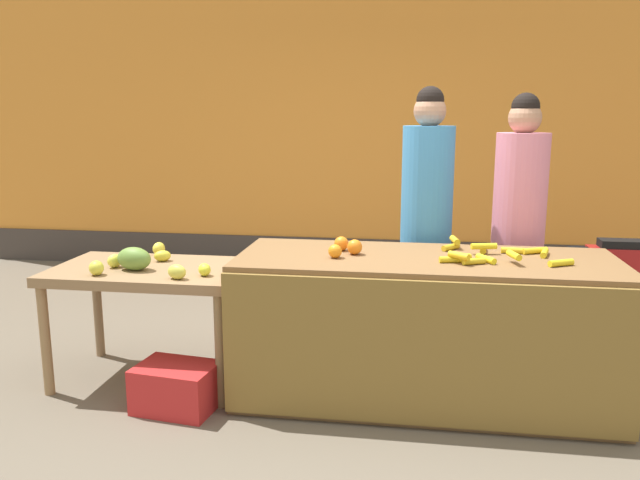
% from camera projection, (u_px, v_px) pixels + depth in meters
% --- Properties ---
extents(ground_plane, '(24.00, 24.00, 0.00)m').
position_uv_depth(ground_plane, '(364.00, 392.00, 3.80)').
color(ground_plane, '#665B4C').
extents(market_wall_back, '(9.02, 0.23, 3.39)m').
position_uv_depth(market_wall_back, '(391.00, 113.00, 6.42)').
color(market_wall_back, orange).
rests_on(market_wall_back, ground).
extents(fruit_stall_counter, '(2.16, 0.84, 0.85)m').
position_uv_depth(fruit_stall_counter, '(424.00, 329.00, 3.65)').
color(fruit_stall_counter, brown).
rests_on(fruit_stall_counter, ground).
extents(side_table_wooden, '(1.17, 0.72, 0.73)m').
position_uv_depth(side_table_wooden, '(150.00, 281.00, 3.87)').
color(side_table_wooden, olive).
rests_on(side_table_wooden, ground).
extents(banana_bunch_pile, '(0.72, 0.56, 0.07)m').
position_uv_depth(banana_bunch_pile, '(492.00, 253.00, 3.56)').
color(banana_bunch_pile, gold).
rests_on(banana_bunch_pile, fruit_stall_counter).
extents(orange_pile, '(0.18, 0.28, 0.09)m').
position_uv_depth(orange_pile, '(345.00, 247.00, 3.65)').
color(orange_pile, orange).
rests_on(orange_pile, fruit_stall_counter).
extents(mango_papaya_pile, '(0.74, 0.68, 0.14)m').
position_uv_depth(mango_papaya_pile, '(140.00, 260.00, 3.79)').
color(mango_papaya_pile, yellow).
rests_on(mango_papaya_pile, side_table_wooden).
extents(vendor_woman_blue_shirt, '(0.34, 0.34, 1.83)m').
position_uv_depth(vendor_woman_blue_shirt, '(426.00, 225.00, 4.20)').
color(vendor_woman_blue_shirt, '#33333D').
rests_on(vendor_woman_blue_shirt, ground).
extents(vendor_woman_pink_shirt, '(0.34, 0.34, 1.78)m').
position_uv_depth(vendor_woman_pink_shirt, '(518.00, 230.00, 4.14)').
color(vendor_woman_pink_shirt, '#33333D').
rests_on(vendor_woman_pink_shirt, ground).
extents(parked_motorcycle, '(1.60, 0.18, 0.88)m').
position_uv_depth(parked_motorcycle, '(640.00, 279.00, 4.84)').
color(parked_motorcycle, black).
rests_on(parked_motorcycle, ground).
extents(produce_crate, '(0.48, 0.38, 0.26)m').
position_uv_depth(produce_crate, '(176.00, 387.00, 3.56)').
color(produce_crate, red).
rests_on(produce_crate, ground).
extents(produce_sack, '(0.42, 0.38, 0.53)m').
position_uv_depth(produce_sack, '(306.00, 309.00, 4.56)').
color(produce_sack, tan).
rests_on(produce_sack, ground).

